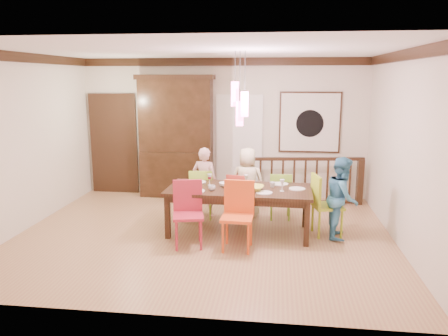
# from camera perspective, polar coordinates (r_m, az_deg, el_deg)

# --- Properties ---
(floor) EXTENTS (6.00, 6.00, 0.00)m
(floor) POSITION_cam_1_polar(r_m,az_deg,el_deg) (7.19, -2.63, -8.64)
(floor) COLOR #A5724F
(floor) RESTS_ON ground
(ceiling) EXTENTS (6.00, 6.00, 0.00)m
(ceiling) POSITION_cam_1_polar(r_m,az_deg,el_deg) (6.75, -2.87, 15.11)
(ceiling) COLOR white
(ceiling) RESTS_ON wall_back
(wall_back) EXTENTS (6.00, 0.00, 6.00)m
(wall_back) POSITION_cam_1_polar(r_m,az_deg,el_deg) (9.27, -0.12, 5.21)
(wall_back) COLOR beige
(wall_back) RESTS_ON floor
(wall_left) EXTENTS (0.00, 5.00, 5.00)m
(wall_left) POSITION_cam_1_polar(r_m,az_deg,el_deg) (7.90, -24.76, 3.01)
(wall_left) COLOR beige
(wall_left) RESTS_ON floor
(wall_right) EXTENTS (0.00, 5.00, 5.00)m
(wall_right) POSITION_cam_1_polar(r_m,az_deg,el_deg) (6.97, 22.36, 2.19)
(wall_right) COLOR beige
(wall_right) RESTS_ON floor
(crown_molding) EXTENTS (6.00, 5.00, 0.16)m
(crown_molding) POSITION_cam_1_polar(r_m,az_deg,el_deg) (6.75, -2.86, 14.44)
(crown_molding) COLOR black
(crown_molding) RESTS_ON wall_back
(panel_door) EXTENTS (1.04, 0.07, 2.24)m
(panel_door) POSITION_cam_1_polar(r_m,az_deg,el_deg) (9.87, -14.14, 2.91)
(panel_door) COLOR black
(panel_door) RESTS_ON wall_back
(white_doorway) EXTENTS (0.97, 0.05, 2.22)m
(white_doorway) POSITION_cam_1_polar(r_m,az_deg,el_deg) (9.25, 2.00, 2.69)
(white_doorway) COLOR silver
(white_doorway) RESTS_ON wall_back
(painting) EXTENTS (1.25, 0.06, 1.25)m
(painting) POSITION_cam_1_polar(r_m,az_deg,el_deg) (9.17, 11.14, 5.86)
(painting) COLOR black
(painting) RESTS_ON wall_back
(pendant_cluster) EXTENTS (0.27, 0.21, 1.14)m
(pendant_cluster) POSITION_cam_1_polar(r_m,az_deg,el_deg) (6.85, 2.08, 8.43)
(pendant_cluster) COLOR #EA468F
(pendant_cluster) RESTS_ON ceiling
(dining_table) EXTENTS (2.35, 1.12, 0.75)m
(dining_table) POSITION_cam_1_polar(r_m,az_deg,el_deg) (7.07, 1.99, -3.24)
(dining_table) COLOR black
(dining_table) RESTS_ON floor
(chair_far_left) EXTENTS (0.45, 0.45, 0.90)m
(chair_far_left) POSITION_cam_1_polar(r_m,az_deg,el_deg) (7.87, -2.98, -2.88)
(chair_far_left) COLOR #9BCE35
(chair_far_left) RESTS_ON floor
(chair_far_mid) EXTENTS (0.44, 0.44, 0.82)m
(chair_far_mid) POSITION_cam_1_polar(r_m,az_deg,el_deg) (7.89, 1.98, -3.19)
(chair_far_mid) COLOR red
(chair_far_mid) RESTS_ON floor
(chair_far_right) EXTENTS (0.40, 0.40, 0.85)m
(chair_far_right) POSITION_cam_1_polar(r_m,az_deg,el_deg) (7.89, 7.37, -3.15)
(chair_far_right) COLOR #89C734
(chair_far_right) RESTS_ON floor
(chair_near_left) EXTENTS (0.53, 0.53, 0.98)m
(chair_near_left) POSITION_cam_1_polar(r_m,az_deg,el_deg) (6.54, -4.71, -5.53)
(chair_near_left) COLOR #AA2437
(chair_near_left) RESTS_ON floor
(chair_near_mid) EXTENTS (0.47, 0.47, 1.01)m
(chair_near_mid) POSITION_cam_1_polar(r_m,az_deg,el_deg) (6.40, 1.76, -5.75)
(chair_near_mid) COLOR #E0501C
(chair_near_mid) RESTS_ON floor
(chair_end_right) EXTENTS (0.53, 0.53, 0.99)m
(chair_end_right) POSITION_cam_1_polar(r_m,az_deg,el_deg) (7.19, 13.40, -4.19)
(chair_end_right) COLOR #9CBA21
(chair_end_right) RESTS_ON floor
(china_hutch) EXTENTS (1.63, 0.46, 2.56)m
(china_hutch) POSITION_cam_1_polar(r_m,az_deg,el_deg) (9.26, -6.26, 4.10)
(china_hutch) COLOR black
(china_hutch) RESTS_ON floor
(balustrade) EXTENTS (2.32, 0.36, 0.96)m
(balustrade) POSITION_cam_1_polar(r_m,az_deg,el_deg) (8.84, 10.55, -1.56)
(balustrade) COLOR black
(balustrade) RESTS_ON floor
(person_far_left) EXTENTS (0.51, 0.39, 1.28)m
(person_far_left) POSITION_cam_1_polar(r_m,az_deg,el_deg) (7.96, -2.55, -1.83)
(person_far_left) COLOR #F9BEC2
(person_far_left) RESTS_ON floor
(person_far_mid) EXTENTS (0.67, 0.48, 1.28)m
(person_far_mid) POSITION_cam_1_polar(r_m,az_deg,el_deg) (7.95, 3.08, -1.85)
(person_far_mid) COLOR beige
(person_far_mid) RESTS_ON floor
(person_end_right) EXTENTS (0.58, 0.70, 1.30)m
(person_end_right) POSITION_cam_1_polar(r_m,az_deg,el_deg) (7.12, 15.18, -3.77)
(person_end_right) COLOR teal
(person_end_right) RESTS_ON floor
(serving_bowl) EXTENTS (0.38, 0.38, 0.08)m
(serving_bowl) POSITION_cam_1_polar(r_m,az_deg,el_deg) (6.89, 3.81, -2.65)
(serving_bowl) COLOR gold
(serving_bowl) RESTS_ON dining_table
(small_bowl) EXTENTS (0.25, 0.25, 0.07)m
(small_bowl) POSITION_cam_1_polar(r_m,az_deg,el_deg) (7.15, 0.22, -2.17)
(small_bowl) COLOR white
(small_bowl) RESTS_ON dining_table
(cup_left) EXTENTS (0.13, 0.13, 0.09)m
(cup_left) POSITION_cam_1_polar(r_m,az_deg,el_deg) (6.89, -1.58, -2.61)
(cup_left) COLOR silver
(cup_left) RESTS_ON dining_table
(cup_right) EXTENTS (0.12, 0.12, 0.09)m
(cup_right) POSITION_cam_1_polar(r_m,az_deg,el_deg) (7.13, 6.34, -2.18)
(cup_right) COLOR silver
(cup_right) RESTS_ON dining_table
(plate_far_left) EXTENTS (0.26, 0.26, 0.01)m
(plate_far_left) POSITION_cam_1_polar(r_m,az_deg,el_deg) (7.43, -3.37, -1.86)
(plate_far_left) COLOR white
(plate_far_left) RESTS_ON dining_table
(plate_far_mid) EXTENTS (0.26, 0.26, 0.01)m
(plate_far_mid) POSITION_cam_1_polar(r_m,az_deg,el_deg) (7.33, 2.12, -2.03)
(plate_far_mid) COLOR white
(plate_far_mid) RESTS_ON dining_table
(plate_far_right) EXTENTS (0.26, 0.26, 0.01)m
(plate_far_right) POSITION_cam_1_polar(r_m,az_deg,el_deg) (7.35, 7.38, -2.08)
(plate_far_right) COLOR white
(plate_far_right) RESTS_ON dining_table
(plate_near_left) EXTENTS (0.26, 0.26, 0.01)m
(plate_near_left) POSITION_cam_1_polar(r_m,az_deg,el_deg) (6.86, -3.62, -3.01)
(plate_near_left) COLOR white
(plate_near_left) RESTS_ON dining_table
(plate_near_mid) EXTENTS (0.26, 0.26, 0.01)m
(plate_near_mid) POSITION_cam_1_polar(r_m,az_deg,el_deg) (6.77, 5.25, -3.23)
(plate_near_mid) COLOR white
(plate_near_mid) RESTS_ON dining_table
(plate_end_right) EXTENTS (0.26, 0.26, 0.01)m
(plate_end_right) POSITION_cam_1_polar(r_m,az_deg,el_deg) (7.08, 9.52, -2.69)
(plate_end_right) COLOR white
(plate_end_right) RESTS_ON dining_table
(wine_glass_a) EXTENTS (0.08, 0.08, 0.19)m
(wine_glass_a) POSITION_cam_1_polar(r_m,az_deg,el_deg) (7.22, -1.89, -1.53)
(wine_glass_a) COLOR #590C19
(wine_glass_a) RESTS_ON dining_table
(wine_glass_b) EXTENTS (0.08, 0.08, 0.19)m
(wine_glass_b) POSITION_cam_1_polar(r_m,az_deg,el_deg) (7.16, 2.93, -1.65)
(wine_glass_b) COLOR silver
(wine_glass_b) RESTS_ON dining_table
(wine_glass_c) EXTENTS (0.08, 0.08, 0.19)m
(wine_glass_c) POSITION_cam_1_polar(r_m,az_deg,el_deg) (6.76, 0.68, -2.44)
(wine_glass_c) COLOR #590C19
(wine_glass_c) RESTS_ON dining_table
(wine_glass_d) EXTENTS (0.08, 0.08, 0.19)m
(wine_glass_d) POSITION_cam_1_polar(r_m,az_deg,el_deg) (6.89, 7.60, -2.26)
(wine_glass_d) COLOR silver
(wine_glass_d) RESTS_ON dining_table
(napkin) EXTENTS (0.18, 0.14, 0.01)m
(napkin) POSITION_cam_1_polar(r_m,az_deg,el_deg) (6.77, 1.06, -3.18)
(napkin) COLOR #D83359
(napkin) RESTS_ON dining_table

